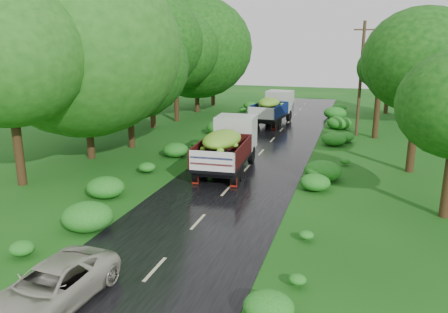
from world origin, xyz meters
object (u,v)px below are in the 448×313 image
at_px(truck_near, 228,143).
at_px(utility_pole, 361,78).
at_px(car, 51,287).
at_px(truck_far, 273,106).

height_order(truck_near, utility_pole, utility_pole).
bearing_deg(car, utility_pole, 77.23).
xyz_separation_m(car, utility_pole, (7.77, 26.24, 3.82)).
relative_size(truck_far, utility_pole, 0.78).
bearing_deg(utility_pole, truck_far, 150.51).
distance_m(car, utility_pole, 27.63).
height_order(truck_near, truck_far, truck_near).
distance_m(truck_far, car, 29.36).
relative_size(truck_far, car, 1.57).
height_order(truck_far, utility_pole, utility_pole).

